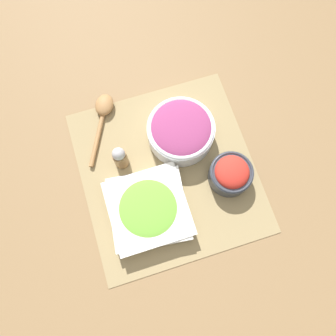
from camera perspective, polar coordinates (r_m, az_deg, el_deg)
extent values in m
plane|color=olive|center=(0.88, 0.00, -0.60)|extent=(3.00, 3.00, 0.00)
cube|color=#937F56|center=(0.88, 0.00, -0.57)|extent=(0.48, 0.46, 0.00)
cylinder|color=#333842|center=(0.86, 10.78, -1.14)|extent=(0.11, 0.11, 0.05)
torus|color=#333842|center=(0.84, 11.09, -0.70)|extent=(0.11, 0.11, 0.01)
ellipsoid|color=red|center=(0.84, 11.09, -0.70)|extent=(0.09, 0.09, 0.04)
cube|color=white|center=(0.84, -3.41, -7.22)|extent=(0.21, 0.21, 0.04)
cube|color=white|center=(0.82, -3.49, -7.00)|extent=(0.19, 0.19, 0.00)
ellipsoid|color=#6BAD38|center=(0.82, -3.49, -7.02)|extent=(0.16, 0.16, 0.02)
cylinder|color=silver|center=(0.88, 2.23, 6.27)|extent=(0.18, 0.18, 0.06)
torus|color=silver|center=(0.85, 2.31, 7.03)|extent=(0.17, 0.17, 0.01)
ellipsoid|color=#93386B|center=(0.85, 2.31, 7.03)|extent=(0.16, 0.16, 0.03)
cylinder|color=#9E7042|center=(0.92, -12.17, 5.10)|extent=(0.15, 0.08, 0.01)
ellipsoid|color=#9E7042|center=(0.95, -11.02, 10.73)|extent=(0.08, 0.07, 0.03)
cylinder|color=olive|center=(0.86, -8.24, 1.59)|extent=(0.04, 0.04, 0.07)
sphere|color=#B2B2B7|center=(0.82, -8.63, 2.44)|extent=(0.03, 0.03, 0.03)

